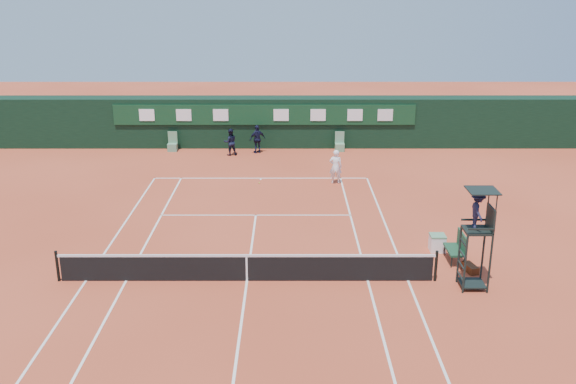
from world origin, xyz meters
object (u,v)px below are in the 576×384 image
object	(u,v)px
tennis_net	(247,267)
player	(336,167)
player_bench	(458,246)
umpire_chair	(478,218)
cooler	(437,243)

from	to	relation	value
tennis_net	player	size ratio (longest dim) A/B	7.43
tennis_net	player_bench	bearing A→B (deg)	11.91
umpire_chair	cooler	distance (m)	3.75
player_bench	player	world-z (taller)	player
player_bench	cooler	xyz separation A→B (m)	(-0.51, 0.96, -0.27)
tennis_net	umpire_chair	size ratio (longest dim) A/B	3.77
player_bench	tennis_net	bearing A→B (deg)	-168.09
umpire_chair	player_bench	size ratio (longest dim) A/B	2.85
player	player_bench	bearing A→B (deg)	115.74
tennis_net	player_bench	distance (m)	7.70
cooler	player_bench	bearing A→B (deg)	-62.01
tennis_net	player	distance (m)	11.66
player_bench	player	distance (m)	10.15
cooler	player	distance (m)	9.09
tennis_net	umpire_chair	bearing A→B (deg)	-3.75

